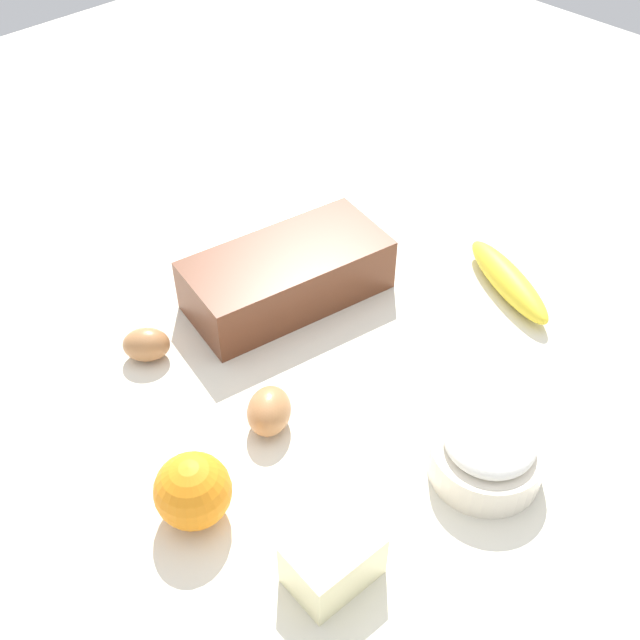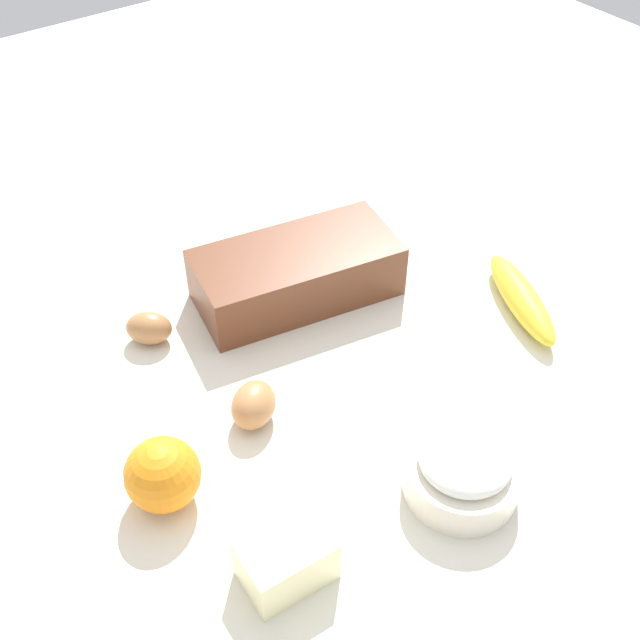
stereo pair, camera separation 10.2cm
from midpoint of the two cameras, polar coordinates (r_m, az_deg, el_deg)
The scene contains 8 objects.
ground_plane at distance 1.05m, azimuth -2.77°, elevation -2.12°, with size 2.40×2.40×0.02m, color silver.
loaf_pan at distance 1.09m, azimuth -5.10°, elevation 3.22°, with size 0.30×0.18×0.08m.
flour_bowl at distance 0.89m, azimuth 8.90°, elevation -9.71°, with size 0.13×0.13×0.07m.
banana at distance 1.13m, azimuth 11.10°, elevation 2.72°, with size 0.19×0.04×0.04m, color yellow.
orange_fruit at distance 0.86m, azimuth -12.69°, elevation -12.25°, with size 0.08×0.08×0.08m, color orange.
butter_block at distance 0.81m, azimuth -2.80°, elevation -17.35°, with size 0.09×0.06×0.06m, color #F4EDB2.
egg_near_butter at distance 1.05m, azimuth -15.30°, elevation -1.87°, with size 0.04×0.04×0.06m, color #A97145.
egg_beside_bowl at distance 0.93m, azimuth -6.87°, elevation -6.77°, with size 0.05×0.05×0.07m, color #B67B4A.
Camera 1 is at (0.51, 0.54, 0.74)m, focal length 43.87 mm.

